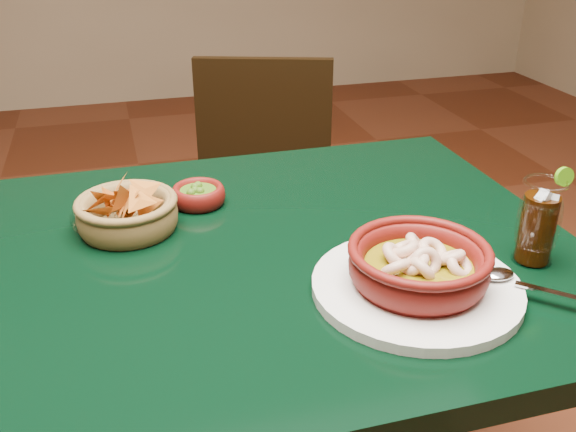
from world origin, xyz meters
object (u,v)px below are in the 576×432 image
object	(u,v)px
dining_chair	(262,207)
chip_basket	(127,213)
shrimp_plate	(418,271)
dining_table	(200,310)
cola_drink	(538,223)

from	to	relation	value
dining_chair	chip_basket	bearing A→B (deg)	-121.93
dining_chair	shrimp_plate	xyz separation A→B (m)	(0.01, -0.88, 0.31)
dining_chair	shrimp_plate	distance (m)	0.94
shrimp_plate	chip_basket	size ratio (longest dim) A/B	1.84
dining_table	cola_drink	world-z (taller)	cola_drink
dining_table	cola_drink	xyz separation A→B (m)	(0.49, -0.15, 0.16)
dining_table	dining_chair	distance (m)	0.77
dining_table	chip_basket	xyz separation A→B (m)	(-0.09, 0.12, 0.13)
dining_table	chip_basket	bearing A→B (deg)	128.25
cola_drink	shrimp_plate	bearing A→B (deg)	-171.44
dining_table	cola_drink	size ratio (longest dim) A/B	8.07
dining_chair	dining_table	bearing A→B (deg)	-110.99
chip_basket	dining_chair	bearing A→B (deg)	58.07
dining_table	chip_basket	size ratio (longest dim) A/B	6.07
dining_table	chip_basket	distance (m)	0.20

